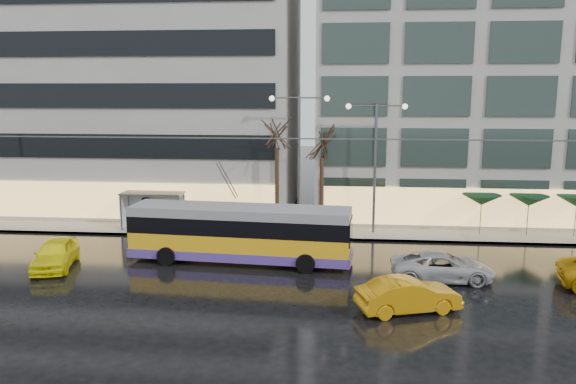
# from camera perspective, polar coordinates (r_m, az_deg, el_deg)

# --- Properties ---
(ground) EXTENTS (140.00, 140.00, 0.00)m
(ground) POSITION_cam_1_polar(r_m,az_deg,el_deg) (28.16, -4.66, -9.54)
(ground) COLOR black
(ground) RESTS_ON ground
(sidewalk) EXTENTS (80.00, 10.00, 0.15)m
(sidewalk) POSITION_cam_1_polar(r_m,az_deg,el_deg) (41.26, 1.43, -2.94)
(sidewalk) COLOR gray
(sidewalk) RESTS_ON ground
(kerb) EXTENTS (80.00, 0.10, 0.15)m
(kerb) POSITION_cam_1_polar(r_m,az_deg,el_deg) (36.48, 0.90, -4.72)
(kerb) COLOR slate
(kerb) RESTS_ON ground
(building_left) EXTENTS (34.00, 14.00, 22.00)m
(building_left) POSITION_cam_1_polar(r_m,az_deg,el_deg) (49.61, -19.77, 11.60)
(building_left) COLOR #A2A09B
(building_left) RESTS_ON sidewalk
(building_right) EXTENTS (32.00, 14.00, 25.00)m
(building_right) POSITION_cam_1_polar(r_m,az_deg,el_deg) (47.39, 23.53, 13.26)
(building_right) COLOR #A2A09B
(building_right) RESTS_ON sidewalk
(trolleybus) EXTENTS (12.55, 5.27, 5.74)m
(trolleybus) POSITION_cam_1_polar(r_m,az_deg,el_deg) (31.57, -4.88, -4.38)
(trolleybus) COLOR yellow
(trolleybus) RESTS_ON ground
(catenary) EXTENTS (42.24, 5.12, 7.00)m
(catenary) POSITION_cam_1_polar(r_m,az_deg,el_deg) (34.61, -0.87, 1.53)
(catenary) COLOR #595B60
(catenary) RESTS_ON ground
(bus_shelter) EXTENTS (4.20, 1.60, 2.51)m
(bus_shelter) POSITION_cam_1_polar(r_m,az_deg,el_deg) (39.74, -14.01, -0.98)
(bus_shelter) COLOR #595B60
(bus_shelter) RESTS_ON sidewalk
(street_lamp_near) EXTENTS (3.96, 0.36, 9.03)m
(street_lamp_near) POSITION_cam_1_polar(r_m,az_deg,el_deg) (37.13, 1.13, 4.83)
(street_lamp_near) COLOR #595B60
(street_lamp_near) RESTS_ON sidewalk
(street_lamp_far) EXTENTS (3.96, 0.36, 8.53)m
(street_lamp_far) POSITION_cam_1_polar(r_m,az_deg,el_deg) (37.14, 8.87, 4.28)
(street_lamp_far) COLOR #595B60
(street_lamp_far) RESTS_ON sidewalk
(tree_a) EXTENTS (3.20, 3.20, 8.40)m
(tree_a) POSITION_cam_1_polar(r_m,az_deg,el_deg) (37.38, -1.15, 6.56)
(tree_a) COLOR black
(tree_a) RESTS_ON sidewalk
(tree_b) EXTENTS (3.20, 3.20, 7.70)m
(tree_b) POSITION_cam_1_polar(r_m,az_deg,el_deg) (37.42, 3.48, 5.49)
(tree_b) COLOR black
(tree_b) RESTS_ON sidewalk
(parasol_a) EXTENTS (2.50, 2.50, 2.65)m
(parasol_a) POSITION_cam_1_polar(r_m,az_deg,el_deg) (38.88, 19.07, -0.76)
(parasol_a) COLOR #595B60
(parasol_a) RESTS_ON sidewalk
(parasol_b) EXTENTS (2.50, 2.50, 2.65)m
(parasol_b) POSITION_cam_1_polar(r_m,az_deg,el_deg) (39.70, 23.27, -0.82)
(parasol_b) COLOR #595B60
(parasol_b) RESTS_ON sidewalk
(taxi_a) EXTENTS (2.93, 4.96, 1.58)m
(taxi_a) POSITION_cam_1_polar(r_m,az_deg,el_deg) (33.16, -22.55, -5.80)
(taxi_a) COLOR #FFF40D
(taxi_a) RESTS_ON ground
(taxi_b) EXTENTS (4.80, 2.92, 1.49)m
(taxi_b) POSITION_cam_1_polar(r_m,az_deg,el_deg) (25.39, 12.12, -10.21)
(taxi_b) COLOR orange
(taxi_b) RESTS_ON ground
(sedan_silver) EXTENTS (5.24, 2.55, 1.44)m
(sedan_silver) POSITION_cam_1_polar(r_m,az_deg,el_deg) (29.78, 15.39, -7.32)
(sedan_silver) COLOR #B7B8BC
(sedan_silver) RESTS_ON ground
(pedestrian_a) EXTENTS (1.01, 1.02, 2.19)m
(pedestrian_a) POSITION_cam_1_polar(r_m,az_deg,el_deg) (39.39, -13.13, -1.52)
(pedestrian_a) COLOR black
(pedestrian_a) RESTS_ON sidewalk
(pedestrian_b) EXTENTS (0.95, 0.95, 1.55)m
(pedestrian_b) POSITION_cam_1_polar(r_m,az_deg,el_deg) (40.06, -11.64, -2.31)
(pedestrian_b) COLOR black
(pedestrian_b) RESTS_ON sidewalk
(pedestrian_c) EXTENTS (1.28, 0.97, 2.11)m
(pedestrian_c) POSITION_cam_1_polar(r_m,az_deg,el_deg) (40.59, -14.06, -1.75)
(pedestrian_c) COLOR black
(pedestrian_c) RESTS_ON sidewalk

